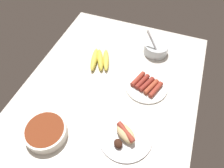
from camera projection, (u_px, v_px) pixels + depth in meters
ground_plane at (109, 93)px, 111.53cm from camera, size 120.00×90.00×3.00cm
banana_bunch at (100, 60)px, 122.07cm from camera, size 19.70×15.05×3.81cm
bowl_coleslaw at (156, 48)px, 125.70cm from camera, size 14.39×14.39×15.37cm
plate_hotdog_assembled at (125, 135)px, 93.50cm from camera, size 24.67×24.67×5.61cm
bowl_chili at (46, 131)px, 93.26cm from camera, size 18.99×18.99×5.16cm
plate_sausages at (146, 85)px, 111.19cm from camera, size 22.58×22.58×3.54cm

